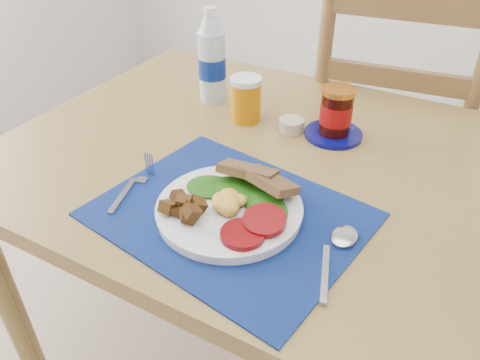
{
  "coord_description": "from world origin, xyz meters",
  "views": [
    {
      "loc": [
        0.25,
        -0.6,
        1.29
      ],
      "look_at": [
        -0.08,
        0.01,
        0.8
      ],
      "focal_mm": 35.0,
      "sensor_mm": 36.0,
      "label": 1
    }
  ],
  "objects_px": {
    "chair_far": "(391,114)",
    "juice_glass": "(246,100)",
    "breakfast_plate": "(226,206)",
    "water_bottle": "(212,61)",
    "jam_on_saucer": "(336,116)"
  },
  "relations": [
    {
      "from": "chair_far",
      "to": "juice_glass",
      "type": "relative_size",
      "value": 12.12
    },
    {
      "from": "chair_far",
      "to": "breakfast_plate",
      "type": "distance_m",
      "value": 0.84
    },
    {
      "from": "juice_glass",
      "to": "water_bottle",
      "type": "bearing_deg",
      "value": 156.12
    },
    {
      "from": "chair_far",
      "to": "jam_on_saucer",
      "type": "xyz_separation_m",
      "value": [
        -0.05,
        -0.44,
        0.18
      ]
    },
    {
      "from": "chair_far",
      "to": "juice_glass",
      "type": "xyz_separation_m",
      "value": [
        -0.26,
        -0.47,
        0.18
      ]
    },
    {
      "from": "chair_far",
      "to": "jam_on_saucer",
      "type": "distance_m",
      "value": 0.48
    },
    {
      "from": "water_bottle",
      "to": "chair_far",
      "type": "bearing_deg",
      "value": 46.19
    },
    {
      "from": "breakfast_plate",
      "to": "water_bottle",
      "type": "xyz_separation_m",
      "value": [
        -0.28,
        0.4,
        0.08
      ]
    },
    {
      "from": "breakfast_plate",
      "to": "juice_glass",
      "type": "distance_m",
      "value": 0.38
    },
    {
      "from": "chair_far",
      "to": "breakfast_plate",
      "type": "relative_size",
      "value": 4.77
    },
    {
      "from": "chair_far",
      "to": "water_bottle",
      "type": "xyz_separation_m",
      "value": [
        -0.39,
        -0.41,
        0.23
      ]
    },
    {
      "from": "breakfast_plate",
      "to": "jam_on_saucer",
      "type": "bearing_deg",
      "value": 82.07
    },
    {
      "from": "water_bottle",
      "to": "juice_glass",
      "type": "distance_m",
      "value": 0.15
    },
    {
      "from": "chair_far",
      "to": "breakfast_plate",
      "type": "bearing_deg",
      "value": 75.08
    },
    {
      "from": "chair_far",
      "to": "juice_glass",
      "type": "distance_m",
      "value": 0.57
    }
  ]
}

